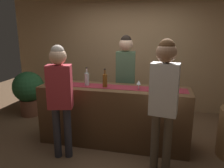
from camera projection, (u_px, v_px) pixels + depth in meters
The scene contains 13 objects.
ground_plane at pixel (113, 142), 3.74m from camera, with size 10.00×10.00×0.00m, color brown.
back_wall at pixel (131, 48), 5.18m from camera, with size 6.00×0.12×2.90m, color tan.
bar_counter at pixel (113, 116), 3.62m from camera, with size 2.42×0.60×0.98m, color #543821.
counter_runner_cloth at pixel (113, 87), 3.50m from camera, with size 2.30×0.28×0.01m, color maroon.
wine_bottle_green at pixel (162, 82), 3.39m from camera, with size 0.07×0.07×0.30m.
wine_bottle_clear at pixel (87, 79), 3.58m from camera, with size 0.07×0.07×0.30m.
wine_bottle_amber at pixel (105, 80), 3.46m from camera, with size 0.07×0.07×0.30m.
wine_glass_near_customer at pixel (60, 80), 3.56m from camera, with size 0.07×0.07×0.14m.
wine_glass_mid_counter at pixel (139, 83), 3.34m from camera, with size 0.07×0.07×0.14m.
bartender at pixel (126, 72), 4.00m from camera, with size 0.36×0.25×1.79m.
customer_sipping at pixel (164, 93), 2.70m from camera, with size 0.37×0.25×1.78m.
customer_browsing at pixel (60, 91), 3.08m from camera, with size 0.38×0.28×1.68m.
potted_plant_tall at pixel (29, 90), 4.83m from camera, with size 0.68×0.68×0.99m.
Camera 1 is at (0.76, -3.30, 1.88)m, focal length 34.97 mm.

